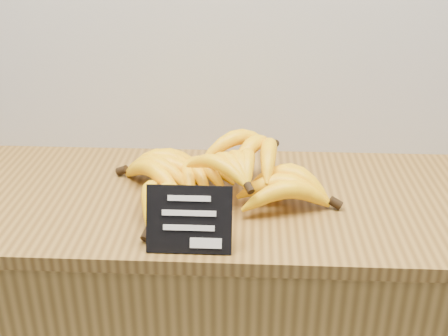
# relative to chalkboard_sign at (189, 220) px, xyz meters

# --- Properties ---
(counter_top) EXTENTS (1.40, 0.54, 0.03)m
(counter_top) POSITION_rel_chalkboard_sign_xyz_m (0.06, 0.22, -0.08)
(counter_top) COLOR brown
(counter_top) RESTS_ON counter
(chalkboard_sign) EXTENTS (0.16, 0.05, 0.12)m
(chalkboard_sign) POSITION_rel_chalkboard_sign_xyz_m (0.00, 0.00, 0.00)
(chalkboard_sign) COLOR black
(chalkboard_sign) RESTS_ON counter_top
(banana_pile) EXTENTS (0.51, 0.40, 0.12)m
(banana_pile) POSITION_rel_chalkboard_sign_xyz_m (0.04, 0.22, -0.01)
(banana_pile) COLOR yellow
(banana_pile) RESTS_ON counter_top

